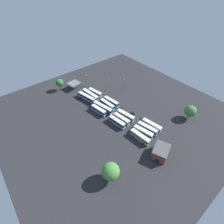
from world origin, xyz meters
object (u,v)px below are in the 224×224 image
bus_row1_slot1 (126,115)px  tree_east_edge (111,171)px  bus_row3_slot0 (95,93)px  maintenance_shelter (74,83)px  bus_row2_slot3 (99,110)px  bus_row0_slot3 (140,137)px  lamp_post_far_corner (109,83)px  bus_row2_slot0 (111,102)px  bus_row3_slot2 (87,97)px  bus_row0_slot2 (143,132)px  lamp_post_near_entrance (87,80)px  bus_row1_slot2 (122,119)px  bus_row1_slot3 (117,122)px  tree_south_edge (190,111)px  bus_row2_slot1 (107,105)px  bus_row3_slot1 (91,95)px  bus_row0_slot1 (147,128)px  tree_northwest (60,83)px  bus_row0_slot0 (152,125)px  lamp_post_mid_lot (124,84)px  bus_row2_slot2 (103,107)px

bus_row1_slot1 → tree_east_edge: size_ratio=1.21×
bus_row3_slot0 → maintenance_shelter: 17.22m
bus_row2_slot3 → bus_row0_slot3: bearing=-172.0°
bus_row3_slot0 → lamp_post_far_corner: (-0.64, -11.15, 2.97)m
bus_row2_slot0 → bus_row3_slot2: same height
bus_row0_slot2 → lamp_post_near_entrance: (57.02, -3.10, 2.80)m
bus_row1_slot2 → bus_row1_slot3: same height
bus_row1_slot2 → tree_south_edge: bearing=-124.9°
bus_row2_slot1 → bus_row3_slot2: bearing=22.1°
bus_row3_slot1 → bus_row2_slot0: bearing=-157.8°
bus_row1_slot1 → bus_row3_slot1: same height
bus_row0_slot1 → bus_row3_slot2: bearing=12.8°
maintenance_shelter → tree_northwest: tree_northwest is taller
maintenance_shelter → tree_east_edge: tree_east_edge is taller
bus_row1_slot1 → bus_row2_slot0: (14.91, -1.51, 0.00)m
bus_row2_slot0 → maintenance_shelter: 31.39m
lamp_post_near_entrance → tree_south_edge: size_ratio=1.03×
lamp_post_far_corner → tree_east_edge: tree_east_edge is taller
tree_south_edge → bus_row2_slot3: bearing=45.7°
maintenance_shelter → lamp_post_far_corner: size_ratio=0.96×
tree_south_edge → lamp_post_near_entrance: bearing=22.0°
bus_row3_slot2 → lamp_post_far_corner: size_ratio=1.61×
bus_row0_slot0 → bus_row2_slot1: same height
bus_row3_slot0 → bus_row1_slot1: bearing=-178.9°
bus_row0_slot0 → bus_row3_slot2: 44.80m
lamp_post_mid_lot → bus_row3_slot2: bearing=74.5°
bus_row3_slot2 → bus_row0_slot2: bearing=-171.8°
tree_northwest → tree_south_edge: bearing=-149.0°
bus_row2_slot2 → maintenance_shelter: (31.12, 1.31, 2.24)m
bus_row0_slot2 → bus_row2_slot2: bearing=8.6°
bus_row1_slot3 → bus_row3_slot1: (30.05, -2.87, 0.00)m
bus_row0_slot3 → tree_south_edge: (-6.71, -32.83, 3.21)m
bus_row0_slot1 → bus_row3_slot1: bearing=8.2°
bus_row1_slot1 → lamp_post_mid_lot: 28.00m
bus_row2_slot2 → bus_row3_slot2: (14.52, 1.90, 0.00)m
maintenance_shelter → lamp_post_mid_lot: lamp_post_mid_lot is taller
bus_row3_slot0 → maintenance_shelter: size_ratio=1.28×
bus_row1_slot3 → bus_row3_slot2: 29.27m
maintenance_shelter → tree_south_edge: size_ratio=1.02×
bus_row1_slot3 → bus_row3_slot1: same height
bus_row3_slot1 → bus_row3_slot0: bearing=-88.9°
bus_row1_slot2 → tree_east_edge: (-22.03, 25.69, 3.92)m
bus_row0_slot2 → tree_east_edge: 29.28m
bus_row0_slot0 → bus_row3_slot2: (42.82, 13.19, 0.00)m
lamp_post_far_corner → lamp_post_mid_lot: size_ratio=0.98×
bus_row2_slot0 → bus_row3_slot2: bearing=34.5°
bus_row0_slot1 → bus_row1_slot1: bearing=7.7°
lamp_post_far_corner → lamp_post_mid_lot: (-7.38, -7.41, 0.08)m
bus_row0_slot1 → lamp_post_far_corner: size_ratio=1.33×
bus_row2_slot1 → bus_row0_slot3: bearing=174.2°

